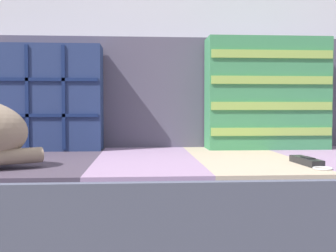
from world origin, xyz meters
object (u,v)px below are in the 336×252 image
at_px(throw_pillow_quilted, 49,98).
at_px(throw_pillow_striped, 267,94).
at_px(couch, 193,218).
at_px(game_remote_near, 307,162).

height_order(throw_pillow_quilted, throw_pillow_striped, throw_pillow_striped).
xyz_separation_m(couch, game_remote_near, (0.28, -0.23, 0.21)).
distance_m(throw_pillow_striped, game_remote_near, 0.50).
bearing_deg(throw_pillow_quilted, throw_pillow_striped, -0.03).
bearing_deg(couch, game_remote_near, -39.48).
xyz_separation_m(couch, throw_pillow_quilted, (-0.50, 0.23, 0.40)).
xyz_separation_m(throw_pillow_striped, game_remote_near, (-0.03, -0.46, -0.20)).
relative_size(couch, game_remote_near, 9.88).
bearing_deg(throw_pillow_quilted, game_remote_near, -30.49).
xyz_separation_m(throw_pillow_quilted, throw_pillow_striped, (0.81, -0.00, 0.02)).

